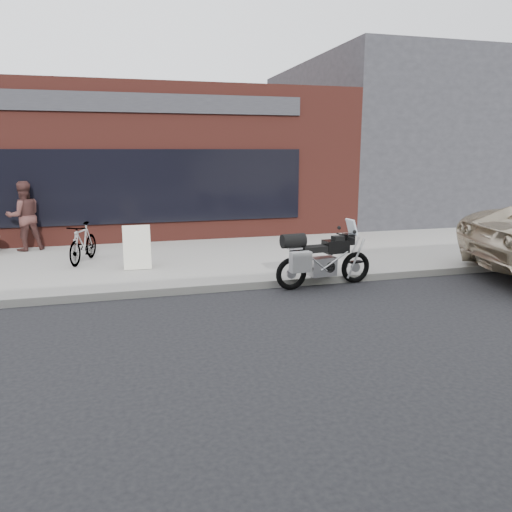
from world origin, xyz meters
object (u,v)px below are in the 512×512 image
object	(u,v)px
motorcycle	(319,259)
cafe_patron_left	(24,216)
sandwich_sign	(137,246)
bicycle_rear	(83,243)

from	to	relation	value
motorcycle	cafe_patron_left	size ratio (longest dim) A/B	1.19
motorcycle	sandwich_sign	xyz separation A→B (m)	(-3.42, 2.04, 0.04)
bicycle_rear	motorcycle	bearing A→B (deg)	-13.45
sandwich_sign	cafe_patron_left	size ratio (longest dim) A/B	0.53
sandwich_sign	cafe_patron_left	world-z (taller)	cafe_patron_left
bicycle_rear	cafe_patron_left	distance (m)	2.43
motorcycle	cafe_patron_left	distance (m)	7.73
cafe_patron_left	motorcycle	bearing A→B (deg)	120.52
motorcycle	bicycle_rear	xyz separation A→B (m)	(-4.59, 2.88, 0.03)
motorcycle	cafe_patron_left	world-z (taller)	cafe_patron_left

